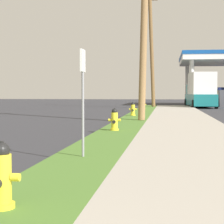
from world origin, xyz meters
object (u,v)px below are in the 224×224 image
at_px(utility_pole_background, 152,49).
at_px(fire_hydrant_second, 114,121).
at_px(car_tan_by_far_pump, 211,99).
at_px(utility_pole_midground, 144,24).
at_px(truck_navy_on_apron, 223,96).
at_px(truck_teal_at_forecourt, 201,91).
at_px(car_silver_by_near_pump, 205,99).
at_px(fire_hydrant_fourth, 143,105).
at_px(fire_hydrant_nearest, 1,179).
at_px(fire_hydrant_third, 133,110).
at_px(street_sign_post, 83,80).

bearing_deg(utility_pole_background, fire_hydrant_second, -90.97).
relative_size(utility_pole_background, car_tan_by_far_pump, 2.14).
xyz_separation_m(utility_pole_midground, truck_navy_on_apron, (7.92, 33.35, -3.60)).
bearing_deg(truck_teal_at_forecourt, fire_hydrant_second, -101.03).
bearing_deg(truck_navy_on_apron, truck_teal_at_forecourt, -105.01).
relative_size(utility_pole_midground, car_tan_by_far_pump, 1.86).
bearing_deg(car_tan_by_far_pump, car_silver_by_near_pump, -104.01).
xyz_separation_m(fire_hydrant_fourth, utility_pole_background, (0.39, 5.43, 4.72)).
height_order(utility_pole_background, truck_navy_on_apron, utility_pole_background).
relative_size(fire_hydrant_nearest, fire_hydrant_fourth, 1.00).
bearing_deg(utility_pole_background, fire_hydrant_third, -91.95).
bearing_deg(truck_navy_on_apron, car_tan_by_far_pump, -106.62).
relative_size(car_silver_by_near_pump, truck_teal_at_forecourt, 0.70).
distance_m(fire_hydrant_third, truck_teal_at_forecourt, 16.32).
distance_m(truck_teal_at_forecourt, truck_navy_on_apron, 14.91).
xyz_separation_m(fire_hydrant_second, utility_pole_background, (0.39, 22.84, 4.72)).
distance_m(fire_hydrant_third, truck_navy_on_apron, 31.19).
xyz_separation_m(fire_hydrant_third, utility_pole_background, (0.48, 14.08, 4.72)).
height_order(car_silver_by_near_pump, car_tan_by_far_pump, same).
relative_size(fire_hydrant_second, truck_teal_at_forecourt, 0.11).
bearing_deg(street_sign_post, fire_hydrant_fourth, 90.21).
xyz_separation_m(fire_hydrant_second, car_tan_by_far_pump, (6.36, 31.21, 0.28)).
xyz_separation_m(utility_pole_background, street_sign_post, (-0.30, -28.50, -3.53)).
bearing_deg(utility_pole_background, utility_pole_midground, -89.04).
height_order(utility_pole_midground, street_sign_post, utility_pole_midground).
xyz_separation_m(fire_hydrant_nearest, truck_teal_at_forecourt, (4.81, 33.69, 1.04)).
relative_size(fire_hydrant_nearest, truck_teal_at_forecourt, 0.11).
xyz_separation_m(street_sign_post, truck_teal_at_forecourt, (4.65, 29.97, -0.15)).
xyz_separation_m(utility_pole_midground, street_sign_post, (-0.60, -11.01, -2.88)).
bearing_deg(car_silver_by_near_pump, truck_teal_at_forecourt, -102.45).
xyz_separation_m(fire_hydrant_nearest, fire_hydrant_second, (0.07, 9.39, 0.00)).
bearing_deg(fire_hydrant_third, street_sign_post, -89.30).
height_order(fire_hydrant_second, truck_teal_at_forecourt, truck_teal_at_forecourt).
xyz_separation_m(utility_pole_background, truck_navy_on_apron, (8.21, 15.86, -4.25)).
height_order(utility_pole_midground, truck_navy_on_apron, utility_pole_midground).
bearing_deg(truck_teal_at_forecourt, car_tan_by_far_pump, 76.75).
distance_m(utility_pole_midground, truck_navy_on_apron, 34.46).
height_order(fire_hydrant_nearest, truck_teal_at_forecourt, truck_teal_at_forecourt).
bearing_deg(fire_hydrant_fourth, fire_hydrant_second, -90.00).
distance_m(utility_pole_background, truck_navy_on_apron, 18.36).
distance_m(utility_pole_background, car_tan_by_far_pump, 11.21).
distance_m(fire_hydrant_third, car_tan_by_far_pump, 23.37).
height_order(fire_hydrant_nearest, fire_hydrant_fourth, same).
bearing_deg(fire_hydrant_second, fire_hydrant_fourth, 90.00).
height_order(fire_hydrant_second, car_silver_by_near_pump, car_silver_by_near_pump).
distance_m(utility_pole_midground, car_silver_by_near_pump, 23.18).
distance_m(fire_hydrant_fourth, truck_teal_at_forecourt, 8.43).
relative_size(street_sign_post, car_silver_by_near_pump, 0.47).
distance_m(utility_pole_midground, car_tan_by_far_pump, 26.75).
relative_size(fire_hydrant_third, truck_navy_on_apron, 0.14).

